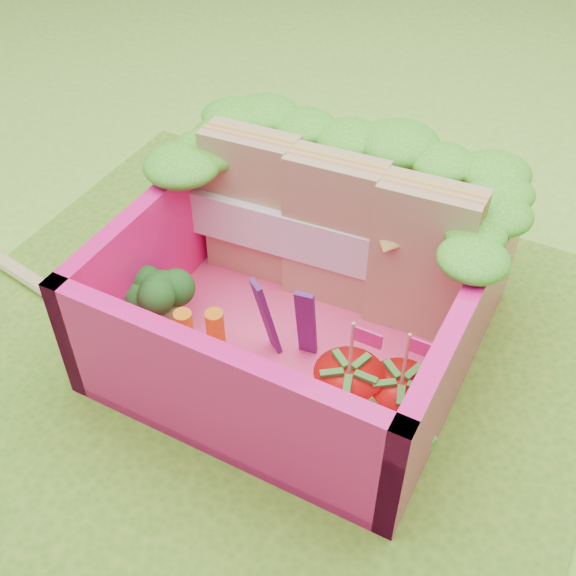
# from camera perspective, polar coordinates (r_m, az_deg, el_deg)

# --- Properties ---
(ground) EXTENTS (14.00, 14.00, 0.00)m
(ground) POSITION_cam_1_polar(r_m,az_deg,el_deg) (2.87, -3.52, -6.63)
(ground) COLOR #82C337
(ground) RESTS_ON ground
(placemat) EXTENTS (2.60, 2.60, 0.03)m
(placemat) POSITION_cam_1_polar(r_m,az_deg,el_deg) (2.85, -3.53, -6.44)
(placemat) COLOR #559321
(placemat) RESTS_ON ground
(bento_floor) EXTENTS (1.30, 1.30, 0.05)m
(bento_floor) POSITION_cam_1_polar(r_m,az_deg,el_deg) (2.92, 1.17, -3.64)
(bento_floor) COLOR #FF4181
(bento_floor) RESTS_ON placemat
(bento_box) EXTENTS (1.30, 1.30, 0.55)m
(bento_box) POSITION_cam_1_polar(r_m,az_deg,el_deg) (2.74, 1.24, -0.07)
(bento_box) COLOR #FD1582
(bento_box) RESTS_ON placemat
(lettuce_ruffle) EXTENTS (1.43, 0.76, 0.11)m
(lettuce_ruffle) POSITION_cam_1_polar(r_m,az_deg,el_deg) (2.86, 5.48, 10.24)
(lettuce_ruffle) COLOR #378518
(lettuce_ruffle) RESTS_ON bento_box
(sandwich_stack) EXTENTS (1.20, 0.26, 0.66)m
(sandwich_stack) POSITION_cam_1_polar(r_m,az_deg,el_deg) (2.85, 3.67, 4.39)
(sandwich_stack) COLOR #A47856
(sandwich_stack) RESTS_ON bento_floor
(broccoli) EXTENTS (0.32, 0.32, 0.26)m
(broccoli) POSITION_cam_1_polar(r_m,az_deg,el_deg) (2.82, -10.13, -0.73)
(broccoli) COLOR #699649
(broccoli) RESTS_ON bento_floor
(carrot_sticks) EXTENTS (0.17, 0.13, 0.25)m
(carrot_sticks) POSITION_cam_1_polar(r_m,az_deg,el_deg) (2.73, -6.93, -3.80)
(carrot_sticks) COLOR orange
(carrot_sticks) RESTS_ON bento_floor
(purple_wedges) EXTENTS (0.22, 0.08, 0.38)m
(purple_wedges) POSITION_cam_1_polar(r_m,az_deg,el_deg) (2.67, -0.14, -2.57)
(purple_wedges) COLOR #471958
(purple_wedges) RESTS_ON bento_floor
(strawberry_left) EXTENTS (0.24, 0.24, 0.48)m
(strawberry_left) POSITION_cam_1_polar(r_m,az_deg,el_deg) (2.53, 4.70, -8.35)
(strawberry_left) COLOR red
(strawberry_left) RESTS_ON bento_floor
(strawberry_right) EXTENTS (0.23, 0.23, 0.47)m
(strawberry_right) POSITION_cam_1_polar(r_m,az_deg,el_deg) (2.54, 8.70, -9.00)
(strawberry_right) COLOR red
(strawberry_right) RESTS_ON bento_floor
(snap_peas) EXTENTS (0.32, 0.44, 0.05)m
(snap_peas) POSITION_cam_1_polar(r_m,az_deg,el_deg) (2.69, 9.43, -8.46)
(snap_peas) COLOR #5EC33D
(snap_peas) RESTS_ON bento_floor
(chopsticks) EXTENTS (2.16, 0.41, 0.05)m
(chopsticks) POSITION_cam_1_polar(r_m,az_deg,el_deg) (3.25, -18.15, -0.40)
(chopsticks) COLOR tan
(chopsticks) RESTS_ON placemat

